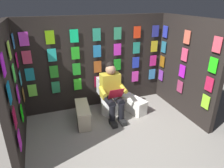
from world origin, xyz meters
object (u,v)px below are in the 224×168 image
at_px(person_reading, 112,91).
at_px(comic_longbox_far, 133,104).
at_px(comic_longbox_near, 83,114).
at_px(toilet, 109,98).

xyz_separation_m(person_reading, comic_longbox_far, (-0.53, -0.05, -0.44)).
distance_m(person_reading, comic_longbox_near, 0.76).
relative_size(person_reading, comic_longbox_near, 1.57).
relative_size(comic_longbox_near, comic_longbox_far, 1.10).
bearing_deg(comic_longbox_near, person_reading, -172.97).
height_order(toilet, comic_longbox_far, toilet).
bearing_deg(comic_longbox_near, comic_longbox_far, -170.88).
relative_size(toilet, person_reading, 0.65).
bearing_deg(comic_longbox_far, comic_longbox_near, -14.39).
bearing_deg(toilet, person_reading, 89.91).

